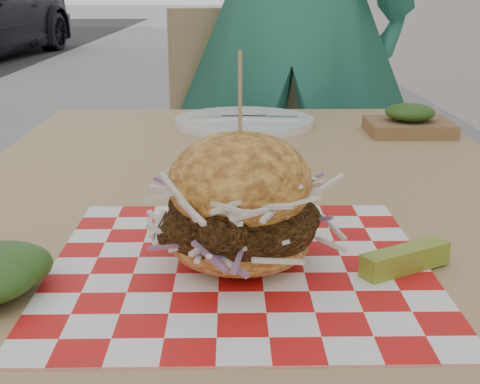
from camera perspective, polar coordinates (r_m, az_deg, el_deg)
The scene contains 8 objects.
diner at distance 1.89m, azimuth 4.44°, elevation 15.64°, with size 0.70×0.46×1.92m, color #2B7C63.
patio_table at distance 0.92m, azimuth 0.89°, elevation -4.29°, with size 0.80×1.20×0.75m.
patio_chair at distance 1.98m, azimuth -0.90°, elevation 3.81°, with size 0.53×0.53×0.95m.
paper_liner at distance 0.65m, azimuth 0.00°, elevation -6.28°, with size 0.36×0.36×0.00m, color red.
sandwich at distance 0.63m, azimuth 0.00°, elevation -1.48°, with size 0.18×0.18×0.20m.
pickle_spear at distance 0.65m, azimuth 13.93°, elevation -5.58°, with size 0.10×0.02×0.02m, color olive.
place_setting at distance 1.30m, azimuth 0.34°, elevation 6.03°, with size 0.27×0.27×0.02m.
kraft_tray at distance 1.26m, azimuth 14.24°, elevation 5.84°, with size 0.15×0.12×0.06m.
Camera 1 is at (0.16, -0.88, 1.01)m, focal length 50.00 mm.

